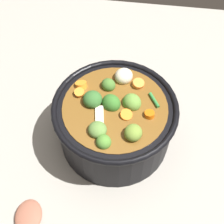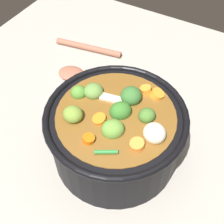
% 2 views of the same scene
% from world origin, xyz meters
% --- Properties ---
extents(ground_plane, '(1.10, 1.10, 0.00)m').
position_xyz_m(ground_plane, '(0.00, 0.00, 0.00)').
color(ground_plane, '#9E998E').
extents(cooking_pot, '(0.28, 0.28, 0.15)m').
position_xyz_m(cooking_pot, '(-0.00, -0.00, 0.07)').
color(cooking_pot, black).
rests_on(cooking_pot, ground_plane).
extents(wooden_spoon, '(0.20, 0.18, 0.02)m').
position_xyz_m(wooden_spoon, '(0.23, -0.20, 0.01)').
color(wooden_spoon, '#9D5D47').
rests_on(wooden_spoon, ground_plane).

